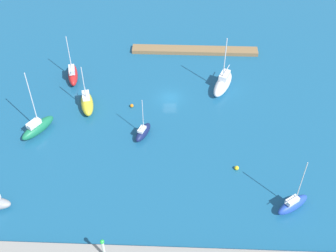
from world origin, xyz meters
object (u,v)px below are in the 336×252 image
Objects in this scene: harbor_beacon at (103,247)px; mooring_buoy_yellow at (237,168)px; pier_dock at (195,50)px; sailboat_white_off_beacon at (223,83)px; sailboat_green_west_end at (38,127)px; sailboat_red_center_basin at (73,74)px; sailboat_navy_by_breakwater at (143,132)px; sailboat_blue_mid_basin at (293,204)px; mooring_buoy_orange at (132,106)px; sailboat_yellow_east_end at (87,103)px.

mooring_buoy_yellow is (-18.38, -16.36, -2.96)m from harbor_beacon.
mooring_buoy_yellow is (-6.41, 31.57, -0.06)m from pier_dock.
sailboat_green_west_end is at bearing -45.89° from sailboat_white_off_beacon.
sailboat_red_center_basin is 1.22× the size of sailboat_navy_by_breakwater.
pier_dock is 41.10m from sailboat_blue_mid_basin.
harbor_beacon is at bearing -165.31° from sailboat_navy_by_breakwater.
sailboat_white_off_beacon is at bearing 113.64° from pier_dock.
sailboat_red_center_basin is at bearing 67.29° from sailboat_navy_by_breakwater.
sailboat_green_west_end is at bearing -57.89° from harbor_beacon.
sailboat_red_center_basin is at bearing 106.98° from sailboat_blue_mid_basin.
sailboat_blue_mid_basin is (-37.29, 28.64, -0.20)m from sailboat_red_center_basin.
sailboat_navy_by_breakwater is at bearing -97.74° from harbor_beacon.
pier_dock is 36.24m from sailboat_green_west_end.
sailboat_navy_by_breakwater is 0.78× the size of sailboat_blue_mid_basin.
sailboat_white_off_beacon is (-17.12, -36.15, -1.99)m from harbor_beacon.
pier_dock is at bearing -13.08° from sailboat_green_west_end.
sailboat_red_center_basin is 14.79× the size of mooring_buoy_orange.
harbor_beacon is 27.53m from sailboat_blue_mid_basin.
sailboat_blue_mid_basin is (-25.83, -9.24, -2.24)m from harbor_beacon.
sailboat_yellow_east_end is at bearing 80.55° from sailboat_navy_by_breakwater.
sailboat_white_off_beacon reaches higher than sailboat_yellow_east_end.
mooring_buoy_yellow is (7.45, -7.12, -0.72)m from sailboat_blue_mid_basin.
mooring_buoy_orange is (11.42, 17.57, -0.09)m from pier_dock.
sailboat_yellow_east_end is at bearing -76.14° from harbor_beacon.
mooring_buoy_yellow is (-29.83, 21.52, -0.92)m from sailboat_red_center_basin.
mooring_buoy_yellow is at bearing 48.59° from sailboat_yellow_east_end.
sailboat_green_west_end is at bearing 42.68° from pier_dock.
sailboat_red_center_basin is at bearing 23.22° from pier_dock.
sailboat_blue_mid_basin reaches higher than sailboat_navy_by_breakwater.
sailboat_green_west_end is 1.61× the size of sailboat_navy_by_breakwater.
sailboat_green_west_end is 1.25× the size of sailboat_blue_mid_basin.
sailboat_yellow_east_end is 9.70m from sailboat_green_west_end.
mooring_buoy_yellow is at bearing 25.84° from sailboat_white_off_beacon.
pier_dock is at bearing -78.52° from mooring_buoy_yellow.
sailboat_white_off_beacon is at bearing 90.78° from sailboat_yellow_east_end.
mooring_buoy_yellow is (-1.26, 19.79, -0.98)m from sailboat_white_off_beacon.
sailboat_red_center_basin is 20.71m from sailboat_navy_by_breakwater.
sailboat_yellow_east_end is 28.99m from mooring_buoy_yellow.
sailboat_green_west_end is 19.43× the size of mooring_buoy_orange.
pier_dock is 2.75× the size of sailboat_yellow_east_end.
sailboat_green_west_end is 33.79m from mooring_buoy_yellow.
sailboat_navy_by_breakwater is at bearing 112.90° from sailboat_blue_mid_basin.
sailboat_navy_by_breakwater is 11.09× the size of mooring_buoy_yellow.
sailboat_red_center_basin reaches higher than mooring_buoy_yellow.
sailboat_red_center_basin is at bearing -32.10° from mooring_buoy_orange.
sailboat_yellow_east_end reaches higher than sailboat_navy_by_breakwater.
sailboat_yellow_east_end is 1.22× the size of sailboat_navy_by_breakwater.
sailboat_white_off_beacon reaches higher than sailboat_navy_by_breakwater.
sailboat_navy_by_breakwater is 26.63m from sailboat_blue_mid_basin.
sailboat_white_off_beacon is at bearing -24.73° from sailboat_navy_by_breakwater.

